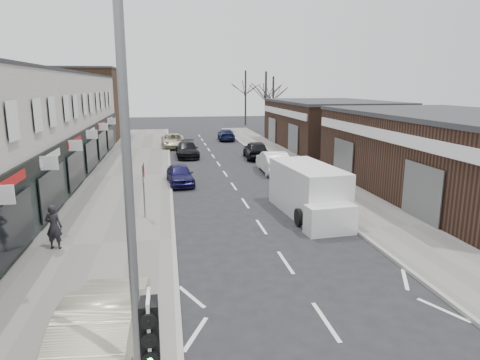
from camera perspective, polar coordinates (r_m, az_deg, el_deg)
name	(u,v)px	position (r m, az deg, el deg)	size (l,w,h in m)	color
pavement_left	(129,176)	(30.63, -14.60, 0.49)	(5.50, 64.00, 0.12)	slate
pavement_right	(302,170)	(32.05, 8.25, 1.29)	(3.50, 64.00, 0.12)	slate
shop_terrace_left	(5,131)	(29.09, -28.81, 5.70)	(8.00, 41.00, 7.10)	beige
brick_block_far	(84,105)	(53.77, -20.14, 9.40)	(8.00, 10.00, 8.00)	#4C3220
right_unit_near	(458,156)	(27.72, 27.08, 2.89)	(10.00, 18.00, 4.50)	#362218
right_unit_far	(330,125)	(45.21, 11.86, 7.21)	(10.00, 16.00, 4.50)	#362218
tree_far_a	(265,133)	(57.72, 3.40, 6.30)	(3.60, 3.60, 8.00)	#382D26
tree_far_b	(273,128)	(64.11, 4.37, 6.91)	(3.60, 3.60, 7.50)	#382D26
tree_far_c	(245,125)	(69.31, 0.73, 7.36)	(3.60, 3.60, 8.50)	#382D26
traffic_light	(151,345)	(7.01, -11.84, -20.75)	(0.28, 0.60, 3.10)	slate
street_lamp	(139,185)	(7.28, -13.29, -0.59)	(2.23, 0.22, 8.00)	slate
warning_sign	(144,174)	(20.32, -12.69, 0.78)	(0.12, 0.80, 2.70)	slate
white_van	(309,192)	(21.13, 9.19, -1.57)	(2.64, 6.38, 2.42)	white
sedan_on_pavement	(104,324)	(10.76, -17.71, -17.85)	(1.64, 4.69, 1.55)	#B8B393
pedestrian	(54,227)	(17.74, -23.58, -5.74)	(0.63, 0.42, 1.74)	black
parked_car_left_a	(180,175)	(27.57, -8.00, 0.73)	(1.54, 3.84, 1.31)	#161542
parked_car_left_b	(187,150)	(38.07, -7.06, 4.04)	(1.89, 4.64, 1.35)	black
parked_car_left_c	(173,141)	(44.24, -8.87, 5.19)	(2.31, 5.01, 1.39)	beige
parked_car_right_a	(273,162)	(31.17, 4.42, 2.44)	(1.67, 4.79, 1.58)	white
parked_car_right_b	(256,150)	(37.07, 2.11, 4.06)	(1.84, 4.56, 1.55)	black
parked_car_right_c	(226,135)	(49.67, -1.86, 6.06)	(1.81, 4.45, 1.29)	#12183A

